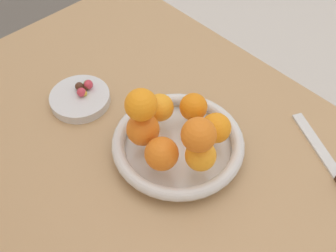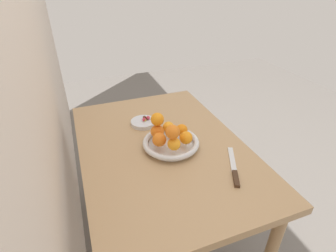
{
  "view_description": "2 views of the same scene",
  "coord_description": "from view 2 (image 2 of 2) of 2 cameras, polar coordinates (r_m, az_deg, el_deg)",
  "views": [
    {
      "loc": [
        -0.39,
        0.33,
        1.43
      ],
      "look_at": [
        -0.04,
        0.0,
        0.86
      ],
      "focal_mm": 45.0,
      "sensor_mm": 36.0,
      "label": 1
    },
    {
      "loc": [
        -0.97,
        0.33,
        1.47
      ],
      "look_at": [
        -0.02,
        -0.02,
        0.85
      ],
      "focal_mm": 28.0,
      "sensor_mm": 36.0,
      "label": 2
    }
  ],
  "objects": [
    {
      "name": "ground_plane",
      "position": [
        1.79,
        -1.02,
        -23.79
      ],
      "size": [
        6.0,
        6.0,
        0.0
      ],
      "primitive_type": "plane",
      "color": "slate"
    },
    {
      "name": "wall_back",
      "position": [
        1.01,
        -29.72,
        14.7
      ],
      "size": [
        4.0,
        0.05,
        2.5
      ],
      "primitive_type": "cube",
      "color": "beige",
      "rests_on": "ground_plane"
    },
    {
      "name": "dining_table",
      "position": [
        1.31,
        -1.28,
        -7.29
      ],
      "size": [
        1.1,
        0.76,
        0.74
      ],
      "color": "tan",
      "rests_on": "ground_plane"
    },
    {
      "name": "fruit_bowl",
      "position": [
        1.23,
        0.64,
        -3.78
      ],
      "size": [
        0.27,
        0.27,
        0.04
      ],
      "color": "silver",
      "rests_on": "dining_table"
    },
    {
      "name": "candy_dish",
      "position": [
        1.42,
        -5.4,
        0.77
      ],
      "size": [
        0.13,
        0.13,
        0.02
      ],
      "primitive_type": "cylinder",
      "color": "silver",
      "rests_on": "dining_table"
    },
    {
      "name": "orange_0",
      "position": [
        1.19,
        3.94,
        -2.57
      ],
      "size": [
        0.06,
        0.06,
        0.06
      ],
      "primitive_type": "sphere",
      "color": "orange",
      "rests_on": "fruit_bowl"
    },
    {
      "name": "orange_1",
      "position": [
        1.25,
        3.0,
        -0.88
      ],
      "size": [
        0.06,
        0.06,
        0.06
      ],
      "primitive_type": "sphere",
      "color": "orange",
      "rests_on": "fruit_bowl"
    },
    {
      "name": "orange_2",
      "position": [
        1.26,
        0.1,
        -0.29
      ],
      "size": [
        0.06,
        0.06,
        0.06
      ],
      "primitive_type": "sphere",
      "color": "orange",
      "rests_on": "fruit_bowl"
    },
    {
      "name": "orange_3",
      "position": [
        1.23,
        -2.34,
        -1.2
      ],
      "size": [
        0.06,
        0.06,
        0.06
      ],
      "primitive_type": "sphere",
      "color": "orange",
      "rests_on": "fruit_bowl"
    },
    {
      "name": "orange_4",
      "position": [
        1.17,
        -1.9,
        -2.99
      ],
      "size": [
        0.06,
        0.06,
        0.06
      ],
      "primitive_type": "sphere",
      "color": "orange",
      "rests_on": "fruit_bowl"
    },
    {
      "name": "orange_5",
      "position": [
        1.15,
        1.31,
        -3.92
      ],
      "size": [
        0.06,
        0.06,
        0.06
      ],
      "primitive_type": "sphere",
      "color": "orange",
      "rests_on": "fruit_bowl"
    },
    {
      "name": "orange_6",
      "position": [
        1.12,
        1.01,
        -1.31
      ],
      "size": [
        0.06,
        0.06,
        0.06
      ],
      "primitive_type": "sphere",
      "color": "orange",
      "rests_on": "orange_5"
    },
    {
      "name": "orange_7",
      "position": [
        1.2,
        -2.34,
        1.47
      ],
      "size": [
        0.06,
        0.06,
        0.06
      ],
      "primitive_type": "sphere",
      "color": "orange",
      "rests_on": "orange_3"
    },
    {
      "name": "candy_ball_0",
      "position": [
        1.42,
        -4.47,
        1.81
      ],
      "size": [
        0.02,
        0.02,
        0.02
      ],
      "primitive_type": "sphere",
      "color": "#4C9947",
      "rests_on": "candy_dish"
    },
    {
      "name": "candy_ball_1",
      "position": [
        1.42,
        -4.34,
        1.81
      ],
      "size": [
        0.02,
        0.02,
        0.02
      ],
      "primitive_type": "sphere",
      "color": "#C6384C",
      "rests_on": "candy_dish"
    },
    {
      "name": "candy_ball_2",
      "position": [
        1.42,
        -4.6,
        1.63
      ],
      "size": [
        0.01,
        0.01,
        0.01
      ],
      "primitive_type": "sphere",
      "color": "#472819",
      "rests_on": "candy_dish"
    },
    {
      "name": "candy_ball_3",
      "position": [
        1.43,
        -5.14,
        1.83
      ],
      "size": [
        0.02,
        0.02,
        0.02
      ],
      "primitive_type": "sphere",
      "color": "#472819",
      "rests_on": "candy_dish"
    },
    {
      "name": "candy_ball_4",
      "position": [
        1.41,
        -5.23,
        1.45
      ],
      "size": [
        0.02,
        0.02,
        0.02
      ],
      "primitive_type": "sphere",
      "color": "#C6384C",
      "rests_on": "candy_dish"
    },
    {
      "name": "candy_ball_5",
      "position": [
        1.41,
        -5.04,
        1.31
      ],
      "size": [
        0.01,
        0.01,
        0.01
      ],
      "primitive_type": "sphere",
      "color": "gold",
      "rests_on": "candy_dish"
    },
    {
      "name": "knife",
      "position": [
        1.15,
        14.18,
        -9.06
      ],
      "size": [
        0.24,
        0.13,
        0.01
      ],
      "color": "#3F2819",
      "rests_on": "dining_table"
    }
  ]
}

